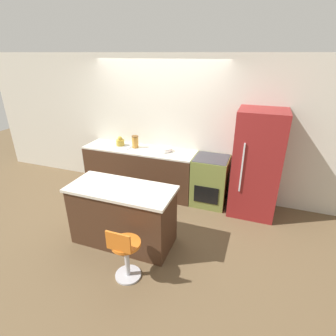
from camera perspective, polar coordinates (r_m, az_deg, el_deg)
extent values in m
plane|color=brown|center=(5.08, -4.13, -6.93)|extent=(14.00, 14.00, 0.00)
cube|color=beige|center=(5.12, -1.62, 9.21)|extent=(8.00, 0.06, 2.60)
cube|color=#422819|center=(5.26, -6.17, -0.57)|extent=(2.20, 0.59, 0.86)
cube|color=beige|center=(5.09, -6.39, 4.01)|extent=(2.20, 0.59, 0.03)
cube|color=#9EA3A8|center=(5.26, -10.19, 4.65)|extent=(0.44, 0.33, 0.01)
cube|color=#422819|center=(3.90, -9.77, -10.32)|extent=(1.43, 0.63, 0.85)
cube|color=beige|center=(3.67, -10.25, -4.53)|extent=(1.49, 0.67, 0.04)
cube|color=olive|center=(4.85, 9.12, -2.78)|extent=(0.61, 0.59, 0.89)
cube|color=black|center=(4.65, 8.26, -5.84)|extent=(0.43, 0.01, 0.31)
cube|color=#333338|center=(4.66, 9.48, 2.17)|extent=(0.58, 0.56, 0.01)
cube|color=maroon|center=(4.57, 18.70, 0.77)|extent=(0.75, 0.67, 1.80)
cube|color=silver|center=(4.23, 15.78, -0.01)|extent=(0.02, 0.02, 0.81)
cylinder|color=#B7B7BC|center=(3.62, -8.65, -21.99)|extent=(0.33, 0.33, 0.02)
cylinder|color=#B7B7BC|center=(3.46, -8.89, -19.30)|extent=(0.06, 0.06, 0.49)
cylinder|color=orange|center=(3.29, -9.19, -15.93)|extent=(0.36, 0.36, 0.04)
cube|color=orange|center=(3.10, -10.78, -15.59)|extent=(0.31, 0.02, 0.24)
cylinder|color=#B29333|center=(5.30, -10.34, 5.47)|extent=(0.16, 0.16, 0.11)
sphere|color=#B29333|center=(5.27, -10.41, 6.35)|extent=(0.09, 0.09, 0.09)
cylinder|color=white|center=(4.91, -0.60, 4.12)|extent=(0.24, 0.24, 0.07)
cylinder|color=#B77F33|center=(5.13, -7.15, 5.64)|extent=(0.12, 0.12, 0.21)
cylinder|color=brown|center=(5.10, -7.22, 6.86)|extent=(0.13, 0.13, 0.02)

